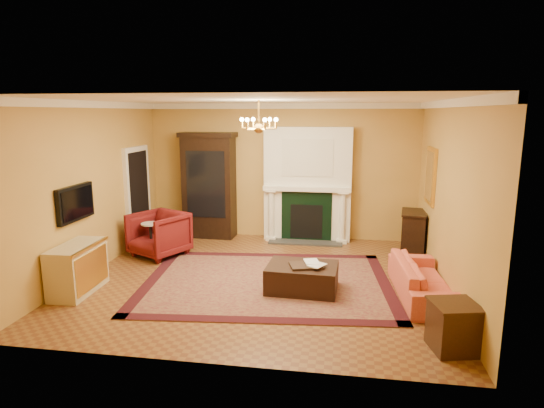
% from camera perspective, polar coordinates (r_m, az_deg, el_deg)
% --- Properties ---
extents(floor, '(6.00, 5.50, 0.02)m').
position_cam_1_polar(floor, '(7.93, -1.56, -9.37)').
color(floor, brown).
rests_on(floor, ground).
extents(ceiling, '(6.00, 5.50, 0.02)m').
position_cam_1_polar(ceiling, '(7.42, -1.69, 13.01)').
color(ceiling, white).
rests_on(ceiling, wall_back).
extents(wall_back, '(6.00, 0.02, 3.00)m').
position_cam_1_polar(wall_back, '(10.22, 1.22, 4.10)').
color(wall_back, gold).
rests_on(wall_back, floor).
extents(wall_front, '(6.00, 0.02, 3.00)m').
position_cam_1_polar(wall_front, '(4.90, -7.54, -4.12)').
color(wall_front, gold).
rests_on(wall_front, floor).
extents(wall_left, '(0.02, 5.50, 3.00)m').
position_cam_1_polar(wall_left, '(8.60, -21.76, 1.88)').
color(wall_left, gold).
rests_on(wall_left, floor).
extents(wall_right, '(0.02, 5.50, 3.00)m').
position_cam_1_polar(wall_right, '(7.58, 21.35, 0.73)').
color(wall_right, gold).
rests_on(wall_right, floor).
extents(fireplace, '(1.90, 0.70, 2.50)m').
position_cam_1_polar(fireplace, '(10.02, 4.47, 2.15)').
color(fireplace, white).
rests_on(fireplace, wall_back).
extents(crown_molding, '(6.00, 5.50, 0.12)m').
position_cam_1_polar(crown_molding, '(8.36, -0.45, 12.36)').
color(crown_molding, white).
rests_on(crown_molding, ceiling).
extents(doorway, '(0.08, 1.05, 2.10)m').
position_cam_1_polar(doorway, '(10.12, -16.45, 0.95)').
color(doorway, silver).
rests_on(doorway, wall_left).
extents(tv_panel, '(0.09, 0.95, 0.58)m').
position_cam_1_polar(tv_panel, '(8.09, -23.44, 0.11)').
color(tv_panel, black).
rests_on(tv_panel, wall_left).
extents(gilt_mirror, '(0.06, 0.76, 1.05)m').
position_cam_1_polar(gilt_mirror, '(8.91, 19.28, 3.34)').
color(gilt_mirror, gold).
rests_on(gilt_mirror, wall_right).
extents(chandelier, '(0.63, 0.55, 0.53)m').
position_cam_1_polar(chandelier, '(7.42, -1.67, 9.90)').
color(chandelier, '#BB8833').
rests_on(chandelier, ceiling).
extents(oriental_rug, '(4.38, 3.46, 0.02)m').
position_cam_1_polar(oriental_rug, '(7.74, -0.61, -9.75)').
color(oriental_rug, '#4F101E').
rests_on(oriental_rug, floor).
extents(china_cabinet, '(1.15, 0.56, 2.27)m').
position_cam_1_polar(china_cabinet, '(10.36, -7.89, 2.04)').
color(china_cabinet, black).
rests_on(china_cabinet, floor).
extents(wingback_armchair, '(1.23, 1.21, 0.96)m').
position_cam_1_polar(wingback_armchair, '(9.27, -14.03, -3.44)').
color(wingback_armchair, maroon).
rests_on(wingback_armchair, floor).
extents(pedestal_table, '(0.37, 0.37, 0.65)m').
position_cam_1_polar(pedestal_table, '(9.38, -14.95, -3.96)').
color(pedestal_table, black).
rests_on(pedestal_table, floor).
extents(commode, '(0.52, 1.06, 0.78)m').
position_cam_1_polar(commode, '(7.85, -23.23, -7.46)').
color(commode, '#B9B287').
rests_on(commode, floor).
extents(coral_sofa, '(0.69, 1.94, 0.75)m').
position_cam_1_polar(coral_sofa, '(7.43, 18.46, -8.29)').
color(coral_sofa, '#DE5D46').
rests_on(coral_sofa, floor).
extents(end_table, '(0.59, 0.59, 0.57)m').
position_cam_1_polar(end_table, '(6.01, 21.79, -14.24)').
color(end_table, '#351B0E').
rests_on(end_table, floor).
extents(console_table, '(0.54, 0.81, 0.85)m').
position_cam_1_polar(console_table, '(9.50, 17.26, -3.61)').
color(console_table, black).
rests_on(console_table, floor).
extents(leather_ottoman, '(1.14, 0.86, 0.41)m').
position_cam_1_polar(leather_ottoman, '(7.35, 3.80, -9.18)').
color(leather_ottoman, black).
rests_on(leather_ottoman, oriental_rug).
extents(ottoman_tray, '(0.59, 0.51, 0.03)m').
position_cam_1_polar(ottoman_tray, '(7.22, 4.29, -7.70)').
color(ottoman_tray, black).
rests_on(ottoman_tray, leather_ottoman).
extents(book_a, '(0.22, 0.08, 0.29)m').
position_cam_1_polar(book_a, '(7.24, 4.16, -6.30)').
color(book_a, gray).
rests_on(book_a, ottoman_tray).
extents(book_b, '(0.19, 0.12, 0.28)m').
position_cam_1_polar(book_b, '(7.17, 4.99, -6.51)').
color(book_b, gray).
rests_on(book_b, ottoman_tray).
extents(topiary_left, '(0.15, 0.15, 0.41)m').
position_cam_1_polar(topiary_left, '(10.02, 0.23, 3.70)').
color(topiary_left, '#9C9375').
rests_on(topiary_left, fireplace).
extents(topiary_right, '(0.15, 0.15, 0.41)m').
position_cam_1_polar(topiary_right, '(9.91, 7.75, 3.51)').
color(topiary_right, '#9C9375').
rests_on(topiary_right, fireplace).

